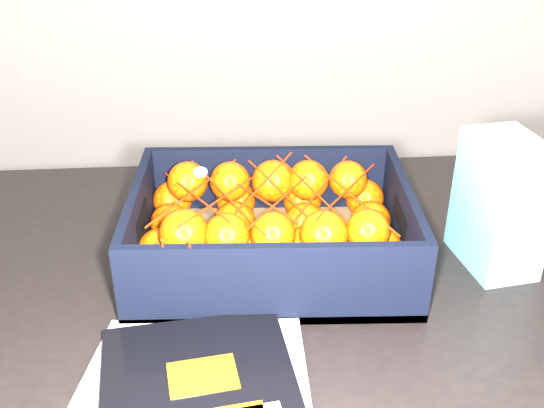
{
  "coord_description": "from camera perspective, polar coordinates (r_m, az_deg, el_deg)",
  "views": [
    {
      "loc": [
        0.24,
        -0.47,
        1.28
      ],
      "look_at": [
        0.26,
        0.27,
        0.86
      ],
      "focal_mm": 42.82,
      "sensor_mm": 36.0,
      "label": 1
    }
  ],
  "objects": [
    {
      "name": "mesh_net",
      "position": [
        0.87,
        -0.64,
        0.48
      ],
      "size": [
        0.32,
        0.26,
        0.09
      ],
      "color": "red",
      "rests_on": "clementine_heap"
    },
    {
      "name": "produce_crate",
      "position": [
        0.92,
        -0.04,
        -3.13
      ],
      "size": [
        0.39,
        0.29,
        0.12
      ],
      "color": "olive",
      "rests_on": "table"
    },
    {
      "name": "table",
      "position": [
        0.94,
        -5.0,
        -12.58
      ],
      "size": [
        1.24,
        0.86,
        0.75
      ],
      "color": "black",
      "rests_on": "ground"
    },
    {
      "name": "retail_carton",
      "position": [
        0.94,
        19.45,
        0.01
      ],
      "size": [
        0.11,
        0.14,
        0.19
      ],
      "primitive_type": "cube",
      "rotation": [
        0.0,
        0.0,
        0.2
      ],
      "color": "white",
      "rests_on": "table"
    },
    {
      "name": "clementine_heap",
      "position": [
        0.91,
        -0.12,
        -1.76
      ],
      "size": [
        0.36,
        0.27,
        0.11
      ],
      "color": "#E64904",
      "rests_on": "produce_crate"
    }
  ]
}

